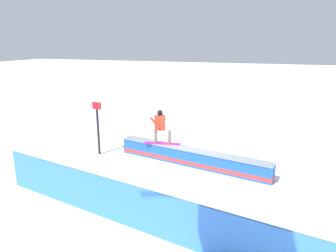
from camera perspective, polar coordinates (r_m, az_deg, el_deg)
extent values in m
plane|color=white|center=(12.23, 4.25, -7.20)|extent=(120.00, 120.00, 0.00)
cube|color=blue|center=(12.11, 4.28, -5.84)|extent=(6.24, 1.66, 0.62)
cube|color=red|center=(12.17, 4.27, -6.52)|extent=(6.25, 1.68, 0.15)
cube|color=gray|center=(11.99, 4.31, -4.36)|extent=(6.25, 1.72, 0.04)
cube|color=#C71B8F|center=(12.59, -1.04, -3.23)|extent=(1.50, 0.55, 0.01)
cylinder|color=gray|center=(12.55, -2.32, -1.92)|extent=(0.17, 0.17, 0.56)
cylinder|color=gray|center=(12.46, 0.24, -2.03)|extent=(0.17, 0.17, 0.56)
cube|color=red|center=(12.35, -1.49, 0.62)|extent=(0.44, 0.31, 0.60)
sphere|color=black|center=(12.25, -1.50, 2.48)|extent=(0.22, 0.22, 0.22)
cylinder|color=red|center=(12.22, -2.45, 0.59)|extent=(0.42, 0.17, 0.48)
cylinder|color=red|center=(12.49, -0.91, 0.93)|extent=(0.18, 0.12, 0.56)
cube|color=#3C81E9|center=(8.03, -4.86, -15.19)|extent=(10.10, 2.05, 1.21)
cylinder|color=#262628|center=(13.37, -12.74, -1.09)|extent=(0.10, 0.10, 1.97)
cube|color=red|center=(13.11, -13.03, 3.67)|extent=(0.40, 0.04, 0.30)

